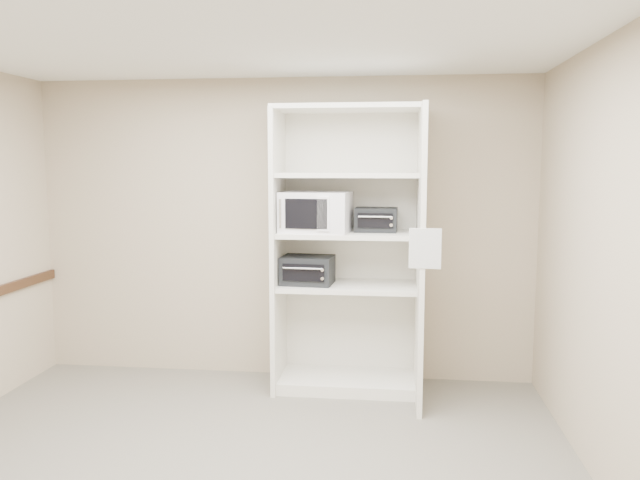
# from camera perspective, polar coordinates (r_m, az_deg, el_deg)

# --- Properties ---
(floor) EXTENTS (4.50, 4.00, 0.01)m
(floor) POSITION_cam_1_polar(r_m,az_deg,el_deg) (4.16, -8.52, -20.92)
(floor) COLOR #656057
(floor) RESTS_ON ground
(ceiling) EXTENTS (4.50, 4.00, 0.01)m
(ceiling) POSITION_cam_1_polar(r_m,az_deg,el_deg) (3.76, -9.30, 18.51)
(ceiling) COLOR white
(wall_back) EXTENTS (4.50, 0.02, 2.70)m
(wall_back) POSITION_cam_1_polar(r_m,az_deg,el_deg) (5.67, -3.47, 0.96)
(wall_back) COLOR tan
(wall_back) RESTS_ON ground
(wall_front) EXTENTS (4.50, 0.02, 2.70)m
(wall_front) POSITION_cam_1_polar(r_m,az_deg,el_deg) (1.93, -25.32, -11.60)
(wall_front) COLOR tan
(wall_front) RESTS_ON ground
(wall_right) EXTENTS (0.02, 4.00, 2.70)m
(wall_right) POSITION_cam_1_polar(r_m,az_deg,el_deg) (3.81, 25.86, -2.69)
(wall_right) COLOR tan
(wall_right) RESTS_ON ground
(shelving_unit) EXTENTS (1.24, 0.92, 2.42)m
(shelving_unit) POSITION_cam_1_polar(r_m,az_deg,el_deg) (5.32, 3.06, -1.81)
(shelving_unit) COLOR silver
(shelving_unit) RESTS_ON floor
(microwave) EXTENTS (0.60, 0.48, 0.34)m
(microwave) POSITION_cam_1_polar(r_m,az_deg,el_deg) (5.26, -0.36, 2.59)
(microwave) COLOR white
(microwave) RESTS_ON shelving_unit
(toaster_oven_upper) EXTENTS (0.36, 0.28, 0.20)m
(toaster_oven_upper) POSITION_cam_1_polar(r_m,az_deg,el_deg) (5.32, 5.15, 1.86)
(toaster_oven_upper) COLOR black
(toaster_oven_upper) RESTS_ON shelving_unit
(toaster_oven_lower) EXTENTS (0.45, 0.36, 0.24)m
(toaster_oven_lower) POSITION_cam_1_polar(r_m,az_deg,el_deg) (5.34, -1.14, -2.76)
(toaster_oven_lower) COLOR black
(toaster_oven_lower) RESTS_ON shelving_unit
(paper_sign) EXTENTS (0.23, 0.02, 0.30)m
(paper_sign) POSITION_cam_1_polar(r_m,az_deg,el_deg) (4.67, 9.58, -0.78)
(paper_sign) COLOR white
(paper_sign) RESTS_ON shelving_unit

